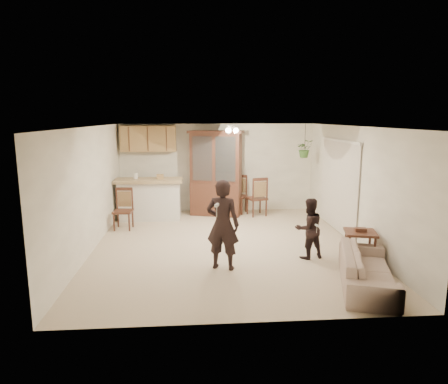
{
  "coord_description": "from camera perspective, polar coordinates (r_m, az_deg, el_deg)",
  "views": [
    {
      "loc": [
        -0.68,
        -8.1,
        2.69
      ],
      "look_at": [
        -0.02,
        0.4,
        1.08
      ],
      "focal_mm": 32.0,
      "sensor_mm": 36.0,
      "label": 1
    }
  ],
  "objects": [
    {
      "name": "chair_hutch_left",
      "position": [
        11.31,
        1.91,
        -1.5
      ],
      "size": [
        0.63,
        0.63,
        1.07
      ],
      "rotation": [
        0.0,
        0.0,
        -0.42
      ],
      "color": "#3C1F15",
      "rests_on": "floor"
    },
    {
      "name": "side_table",
      "position": [
        7.9,
        18.8,
        -7.39
      ],
      "size": [
        0.67,
        0.67,
        0.68
      ],
      "rotation": [
        0.0,
        0.0,
        -0.23
      ],
      "color": "#3C1F15",
      "rests_on": "floor"
    },
    {
      "name": "breakfast_bar",
      "position": [
        10.74,
        -10.59,
        -1.26
      ],
      "size": [
        1.6,
        0.55,
        1.0
      ],
      "primitive_type": "cube",
      "color": "silver",
      "rests_on": "floor"
    },
    {
      "name": "child",
      "position": [
        7.81,
        12.04,
        -4.5
      ],
      "size": [
        0.77,
        0.67,
        1.35
      ],
      "primitive_type": "imported",
      "rotation": [
        0.0,
        0.0,
        3.41
      ],
      "color": "black",
      "rests_on": "floor"
    },
    {
      "name": "floor",
      "position": [
        8.56,
        0.35,
        -7.63
      ],
      "size": [
        6.5,
        6.5,
        0.0
      ],
      "primitive_type": "plane",
      "color": "#C9B298",
      "rests_on": "ground"
    },
    {
      "name": "ceiling_fixture",
      "position": [
        9.34,
        0.99,
        8.91
      ],
      "size": [
        0.36,
        0.36,
        0.2
      ],
      "primitive_type": null,
      "color": "#FFE9BF",
      "rests_on": "ceiling"
    },
    {
      "name": "adult",
      "position": [
        7.06,
        -0.19,
        -4.02
      ],
      "size": [
        0.76,
        0.62,
        1.8
      ],
      "primitive_type": "imported",
      "rotation": [
        0.0,
        0.0,
        2.81
      ],
      "color": "black",
      "rests_on": "floor"
    },
    {
      "name": "plant_cord",
      "position": [
        10.92,
        11.52,
        7.78
      ],
      "size": [
        0.01,
        0.01,
        0.65
      ],
      "primitive_type": "cylinder",
      "color": "black",
      "rests_on": "ceiling"
    },
    {
      "name": "bar_top",
      "position": [
        10.64,
        -10.69,
        1.64
      ],
      "size": [
        1.75,
        0.7,
        0.08
      ],
      "primitive_type": "cube",
      "color": "#9E835F",
      "rests_on": "breakfast_bar"
    },
    {
      "name": "wall_back",
      "position": [
        11.46,
        -0.99,
        3.47
      ],
      "size": [
        5.5,
        0.02,
        2.5
      ],
      "primitive_type": "cube",
      "color": "white",
      "rests_on": "ground"
    },
    {
      "name": "hanging_plant",
      "position": [
        10.94,
        11.45,
        6.08
      ],
      "size": [
        0.43,
        0.37,
        0.48
      ],
      "primitive_type": "imported",
      "color": "#295321",
      "rests_on": "ceiling"
    },
    {
      "name": "chair_hutch_right",
      "position": [
        11.08,
        4.69,
        -1.79
      ],
      "size": [
        0.59,
        0.59,
        1.08
      ],
      "rotation": [
        0.0,
        0.0,
        3.41
      ],
      "color": "#3C1F15",
      "rests_on": "floor"
    },
    {
      "name": "ceiling",
      "position": [
        8.13,
        0.37,
        9.34
      ],
      "size": [
        5.5,
        6.5,
        0.02
      ],
      "primitive_type": "cube",
      "color": "white",
      "rests_on": "wall_back"
    },
    {
      "name": "wall_right",
      "position": [
        8.91,
        18.28,
        0.84
      ],
      "size": [
        0.02,
        6.5,
        2.5
      ],
      "primitive_type": "cube",
      "color": "white",
      "rests_on": "ground"
    },
    {
      "name": "controller_adult",
      "position": [
        6.62,
        -1.05,
        -1.9
      ],
      "size": [
        0.09,
        0.15,
        0.04
      ],
      "primitive_type": "cube",
      "rotation": [
        0.0,
        0.0,
        2.81
      ],
      "color": "silver",
      "rests_on": "adult"
    },
    {
      "name": "chair_bar",
      "position": [
        10.0,
        -14.18,
        -3.59
      ],
      "size": [
        0.48,
        0.48,
        0.99
      ],
      "rotation": [
        0.0,
        0.0,
        -0.08
      ],
      "color": "#3C1F15",
      "rests_on": "floor"
    },
    {
      "name": "wall_front",
      "position": [
        5.1,
        3.42,
        -5.75
      ],
      "size": [
        5.5,
        0.02,
        2.5
      ],
      "primitive_type": "cube",
      "color": "white",
      "rests_on": "ground"
    },
    {
      "name": "china_hutch",
      "position": [
        10.96,
        -1.15,
        2.6
      ],
      "size": [
        1.58,
        0.97,
        2.33
      ],
      "rotation": [
        0.0,
        0.0,
        -0.29
      ],
      "color": "#3C1F15",
      "rests_on": "floor"
    },
    {
      "name": "controller_child",
      "position": [
        7.58,
        13.14,
        -4.66
      ],
      "size": [
        0.06,
        0.11,
        0.03
      ],
      "primitive_type": "cube",
      "rotation": [
        0.0,
        0.0,
        3.41
      ],
      "color": "silver",
      "rests_on": "child"
    },
    {
      "name": "sofa",
      "position": [
        6.9,
        19.81,
        -9.66
      ],
      "size": [
        1.26,
        2.01,
        0.73
      ],
      "primitive_type": "imported",
      "rotation": [
        0.0,
        0.0,
        1.27
      ],
      "color": "#BFB29D",
      "rests_on": "floor"
    },
    {
      "name": "vertical_blinds",
      "position": [
        9.74,
        16.0,
        0.88
      ],
      "size": [
        0.06,
        2.3,
        2.1
      ],
      "primitive_type": null,
      "color": "beige",
      "rests_on": "wall_right"
    },
    {
      "name": "wall_left",
      "position": [
        8.48,
        -18.49,
        0.35
      ],
      "size": [
        0.02,
        6.5,
        2.5
      ],
      "primitive_type": "cube",
      "color": "white",
      "rests_on": "ground"
    },
    {
      "name": "upper_cabinets",
      "position": [
        11.25,
        -10.74,
        7.5
      ],
      "size": [
        1.5,
        0.34,
        0.7
      ],
      "primitive_type": "cube",
      "color": "olive",
      "rests_on": "wall_back"
    }
  ]
}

